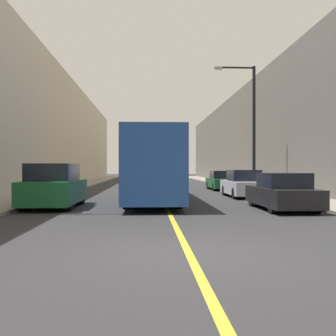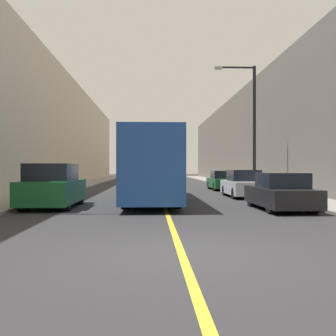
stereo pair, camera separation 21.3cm
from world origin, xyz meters
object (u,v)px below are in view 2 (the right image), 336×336
object	(u,v)px
car_right_mid	(243,185)
bus	(151,166)
parked_suv_left	(53,187)
car_right_near	(281,193)
street_lamp_left	(0,85)
car_right_far	(222,181)
street_lamp_right	(251,120)

from	to	relation	value
car_right_mid	bus	bearing A→B (deg)	-157.40
bus	parked_suv_left	distance (m)	5.27
car_right_near	street_lamp_left	distance (m)	11.20
car_right_far	street_lamp_right	xyz separation A→B (m)	(1.08, -4.19, 4.09)
parked_suv_left	car_right_far	distance (m)	15.84
bus	street_lamp_left	xyz separation A→B (m)	(-5.30, -5.77, 2.83)
car_right_near	car_right_mid	bearing A→B (deg)	89.37
parked_suv_left	car_right_mid	size ratio (longest dim) A/B	1.04
street_lamp_right	car_right_near	bearing A→B (deg)	-97.82
car_right_mid	street_lamp_left	distance (m)	13.71
car_right_mid	car_right_far	xyz separation A→B (m)	(0.19, 7.35, -0.04)
parked_suv_left	street_lamp_left	size ratio (longest dim) A/B	0.59
car_right_near	parked_suv_left	bearing A→B (deg)	171.62
parked_suv_left	car_right_near	size ratio (longest dim) A/B	1.06
parked_suv_left	street_lamp_right	world-z (taller)	street_lamp_right
parked_suv_left	car_right_near	distance (m)	9.34
parked_suv_left	car_right_far	bearing A→B (deg)	53.13
car_right_near	street_lamp_left	size ratio (longest dim) A/B	0.56
car_right_near	car_right_far	xyz separation A→B (m)	(0.27, 14.03, -0.01)
car_right_near	car_right_mid	size ratio (longest dim) A/B	0.99
car_right_mid	street_lamp_left	size ratio (longest dim) A/B	0.57
bus	street_lamp_left	size ratio (longest dim) A/B	1.56
car_right_near	car_right_far	size ratio (longest dim) A/B	0.99
car_right_near	car_right_mid	distance (m)	6.68
parked_suv_left	bus	bearing A→B (deg)	37.47
car_right_near	car_right_far	distance (m)	14.04
car_right_mid	car_right_near	bearing A→B (deg)	-90.63
car_right_far	street_lamp_left	world-z (taller)	street_lamp_left
car_right_near	car_right_far	world-z (taller)	car_right_near
street_lamp_right	car_right_mid	bearing A→B (deg)	-112.00
parked_suv_left	street_lamp_right	xyz separation A→B (m)	(10.59, 8.48, 3.89)
car_right_far	street_lamp_left	xyz separation A→B (m)	(-10.69, -15.28, 3.92)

